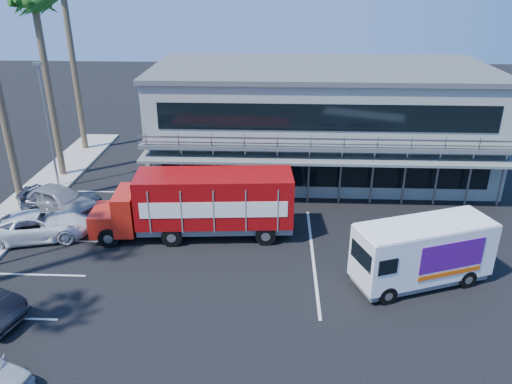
{
  "coord_description": "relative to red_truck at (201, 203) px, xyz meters",
  "views": [
    {
      "loc": [
        0.09,
        -18.53,
        13.1
      ],
      "look_at": [
        -0.96,
        5.63,
        2.3
      ],
      "focal_mm": 35.0,
      "sensor_mm": 36.0,
      "label": 1
    }
  ],
  "objects": [
    {
      "name": "parked_car_c",
      "position": [
        -8.69,
        -0.67,
        -1.2
      ],
      "size": [
        5.79,
        3.77,
        1.48
      ],
      "primitive_type": "imported",
      "rotation": [
        0.0,
        0.0,
        1.84
      ],
      "color": "white",
      "rests_on": "ground"
    },
    {
      "name": "palm_e",
      "position": [
        -10.89,
        8.05,
        8.63
      ],
      "size": [
        2.8,
        2.8,
        12.25
      ],
      "color": "brown",
      "rests_on": "ground"
    },
    {
      "name": "parked_car_d",
      "position": [
        -8.69,
        2.65,
        -1.27
      ],
      "size": [
        4.77,
        2.3,
        1.34
      ],
      "primitive_type": "imported",
      "rotation": [
        0.0,
        0.0,
        1.66
      ],
      "color": "#333844",
      "rests_on": "ground"
    },
    {
      "name": "ground",
      "position": [
        3.81,
        -4.95,
        -1.94
      ],
      "size": [
        120.0,
        120.0,
        0.0
      ],
      "primitive_type": "plane",
      "color": "black",
      "rests_on": "ground"
    },
    {
      "name": "white_van",
      "position": [
        10.48,
        -4.01,
        -0.34
      ],
      "size": [
        6.54,
        4.11,
        3.02
      ],
      "rotation": [
        0.0,
        0.0,
        0.35
      ],
      "color": "white",
      "rests_on": "ground"
    },
    {
      "name": "curb_strip",
      "position": [
        -11.19,
        1.05,
        -1.86
      ],
      "size": [
        3.0,
        32.0,
        0.16
      ],
      "primitive_type": "cube",
      "color": "#A5A399",
      "rests_on": "ground"
    },
    {
      "name": "light_pole_far",
      "position": [
        -10.39,
        6.05,
        2.56
      ],
      "size": [
        0.5,
        0.25,
        8.09
      ],
      "color": "gray",
      "rests_on": "ground"
    },
    {
      "name": "parked_car_e",
      "position": [
        -8.69,
        2.25,
        -1.09
      ],
      "size": [
        5.38,
        3.82,
        1.7
      ],
      "primitive_type": "imported",
      "rotation": [
        0.0,
        0.0,
        1.16
      ],
      "color": "gray",
      "rests_on": "ground"
    },
    {
      "name": "red_truck",
      "position": [
        0.0,
        0.0,
        0.0
      ],
      "size": [
        10.63,
        3.22,
        3.53
      ],
      "rotation": [
        0.0,
        0.0,
        0.07
      ],
      "color": "#B3190E",
      "rests_on": "ground"
    },
    {
      "name": "building",
      "position": [
        6.81,
        9.99,
        1.72
      ],
      "size": [
        22.4,
        12.0,
        7.3
      ],
      "color": "gray",
      "rests_on": "ground"
    }
  ]
}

